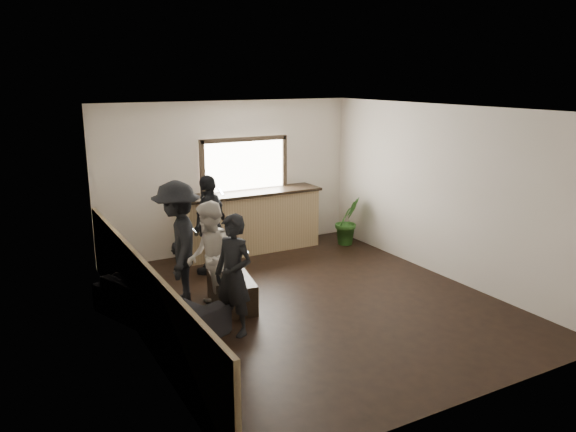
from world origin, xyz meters
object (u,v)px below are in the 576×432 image
sofa (159,301)px  cup_a (223,271)px  person_a (234,275)px  person_b (210,259)px  bar_counter (251,218)px  person_d (210,224)px  person_c (178,244)px  potted_plant (348,221)px  cup_b (241,278)px  coffee_table (232,292)px

sofa → cup_a: size_ratio=17.54×
person_a → person_b: size_ratio=0.99×
sofa → cup_a: 1.05m
bar_counter → person_d: bearing=-145.3°
person_c → person_d: (0.89, 1.05, -0.07)m
potted_plant → person_d: bearing=-175.1°
bar_counter → person_b: 2.92m
bar_counter → person_c: 2.72m
sofa → person_b: (0.72, -0.06, 0.50)m
cup_a → potted_plant: 3.64m
cup_b → potted_plant: potted_plant is taller
potted_plant → coffee_table: bearing=-151.6°
potted_plant → person_c: bearing=-161.3°
cup_b → person_b: (-0.40, 0.13, 0.31)m
bar_counter → sofa: (-2.45, -2.29, -0.35)m
sofa → coffee_table: sofa is taller
person_c → coffee_table: bearing=70.3°
cup_b → potted_plant: (3.18, 1.96, -0.01)m
cup_a → potted_plant: potted_plant is taller
cup_b → person_c: size_ratio=0.05×
person_d → person_a: bearing=34.2°
cup_b → coffee_table: bearing=104.6°
potted_plant → person_b: bearing=-152.9°
cup_a → cup_b: (0.11, -0.38, 0.00)m
bar_counter → cup_a: (-1.43, -2.10, -0.16)m
cup_a → person_c: (-0.57, 0.27, 0.43)m
person_d → cup_a: bearing=34.8°
person_d → person_b: bearing=26.9°
sofa → coffee_table: bearing=-109.6°
potted_plant → person_d: person_d is taller
cup_b → person_a: 0.77m
bar_counter → person_d: size_ratio=1.62×
cup_a → person_a: person_a is taller
coffee_table → person_d: person_d is taller
person_a → person_b: person_b is taller
bar_counter → cup_a: bar_counter is taller
cup_b → cup_a: bearing=105.4°
coffee_table → cup_a: bearing=106.4°
potted_plant → person_c: 4.09m
bar_counter → potted_plant: (1.85, -0.52, -0.17)m
coffee_table → person_b: (-0.35, -0.08, 0.58)m
coffee_table → person_d: 1.64m
bar_counter → coffee_table: (-1.38, -2.27, -0.42)m
coffee_table → cup_b: 0.34m
person_b → person_c: size_ratio=0.88×
potted_plant → person_c: size_ratio=0.52×
person_b → person_a: bearing=19.9°
bar_counter → coffee_table: bearing=-121.3°
cup_a → person_d: bearing=76.5°
person_c → person_d: bearing=155.9°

